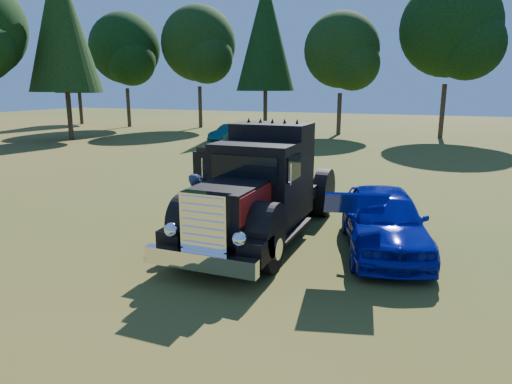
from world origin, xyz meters
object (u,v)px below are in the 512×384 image
(diamond_t_truck, at_px, (260,191))
(hotrod_coupe, at_px, (384,220))
(spectator_far, at_px, (207,202))
(spectator_near, at_px, (198,208))
(distant_teal_car, at_px, (230,133))

(diamond_t_truck, relative_size, hotrod_coupe, 1.45)
(spectator_far, bearing_deg, hotrod_coupe, -74.71)
(diamond_t_truck, xyz_separation_m, spectator_far, (-1.59, 0.01, -0.45))
(spectator_near, relative_size, spectator_far, 1.08)
(diamond_t_truck, distance_m, spectator_far, 1.65)
(spectator_far, bearing_deg, diamond_t_truck, -77.88)
(spectator_near, bearing_deg, hotrod_coupe, -82.61)
(spectator_near, bearing_deg, diamond_t_truck, -64.05)
(hotrod_coupe, distance_m, distant_teal_car, 23.12)
(spectator_near, bearing_deg, distant_teal_car, 16.46)
(hotrod_coupe, relative_size, spectator_near, 2.73)
(spectator_far, xyz_separation_m, distant_teal_car, (-8.37, 19.27, -0.20))
(diamond_t_truck, bearing_deg, spectator_far, 179.64)
(spectator_near, bearing_deg, spectator_far, 6.01)
(hotrod_coupe, height_order, spectator_near, hotrod_coupe)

